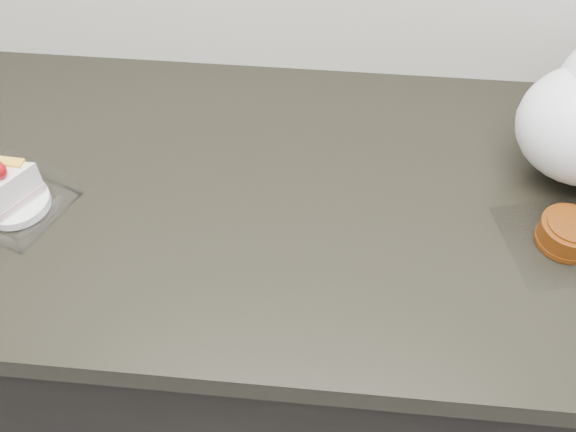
{
  "coord_description": "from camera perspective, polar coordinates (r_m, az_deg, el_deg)",
  "views": [
    {
      "loc": [
        0.04,
        1.02,
        1.6
      ],
      "look_at": [
        -0.01,
        1.6,
        0.94
      ],
      "focal_mm": 40.0,
      "sensor_mm": 36.0,
      "label": 1
    }
  ],
  "objects": [
    {
      "name": "counter",
      "position": [
        1.33,
        0.92,
        -11.26
      ],
      "size": [
        2.04,
        0.64,
        0.9
      ],
      "color": "black",
      "rests_on": "ground"
    },
    {
      "name": "cake_tray",
      "position": [
        1.01,
        -23.3,
        1.75
      ],
      "size": [
        0.17,
        0.17,
        0.1
      ],
      "rotation": [
        0.0,
        0.0,
        -0.37
      ],
      "color": "white",
      "rests_on": "counter"
    },
    {
      "name": "mooncake_wrap",
      "position": [
        0.97,
        23.67,
        -1.54
      ],
      "size": [
        0.2,
        0.19,
        0.04
      ],
      "rotation": [
        0.0,
        0.0,
        0.41
      ],
      "color": "white",
      "rests_on": "counter"
    }
  ]
}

